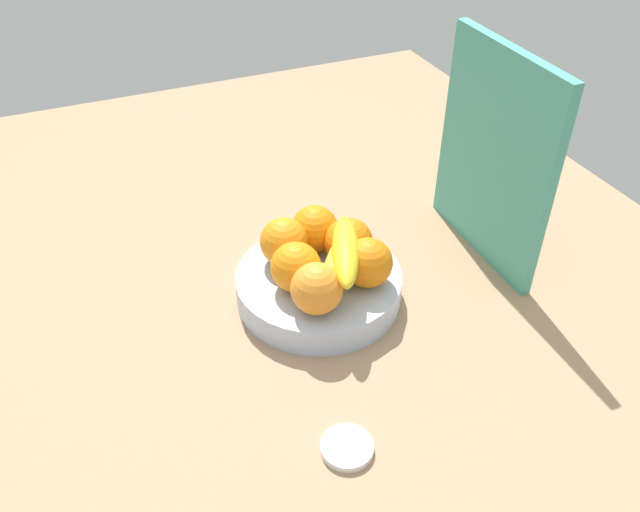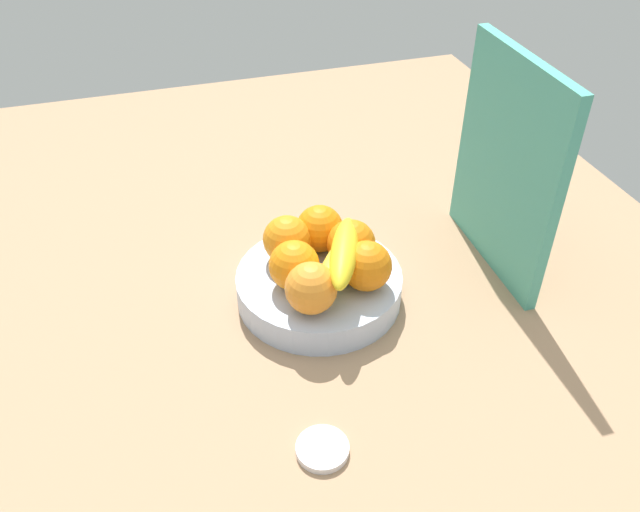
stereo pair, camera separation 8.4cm
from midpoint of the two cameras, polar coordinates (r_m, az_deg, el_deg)
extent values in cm
cube|color=#A5805F|center=(104.96, -3.47, -4.63)|extent=(180.00, 140.00, 3.00)
cylinder|color=silver|center=(102.53, -2.35, -2.89)|extent=(26.24, 26.24, 4.79)
sphere|color=orange|center=(101.97, -5.55, 1.19)|extent=(7.73, 7.73, 7.73)
sphere|color=orange|center=(96.78, -4.64, -1.08)|extent=(7.73, 7.73, 7.73)
sphere|color=orange|center=(92.86, -2.89, -2.98)|extent=(7.73, 7.73, 7.73)
sphere|color=orange|center=(97.35, 1.77, -0.68)|extent=(7.73, 7.73, 7.73)
sphere|color=orange|center=(101.46, 0.18, 1.18)|extent=(7.73, 7.73, 7.73)
sphere|color=orange|center=(104.42, -2.78, 2.34)|extent=(7.73, 7.73, 7.73)
ellipsoid|color=yellow|center=(98.37, -1.02, -1.59)|extent=(13.84, 15.71, 4.00)
ellipsoid|color=yellow|center=(96.34, -0.89, -0.89)|extent=(16.10, 13.24, 4.00)
ellipsoid|color=yellow|center=(95.53, -0.26, 0.41)|extent=(17.18, 10.48, 4.00)
cube|color=teal|center=(107.54, 12.92, 8.41)|extent=(28.03, 2.39, 36.00)
cylinder|color=silver|center=(84.57, -0.56, -16.67)|extent=(6.76, 6.76, 1.03)
camera|label=1|loc=(0.04, -92.44, -1.92)|focal=36.26mm
camera|label=2|loc=(0.04, 87.56, 1.92)|focal=36.26mm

